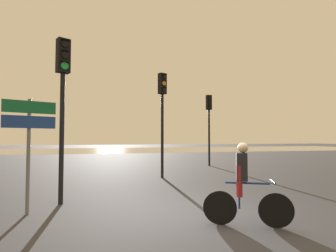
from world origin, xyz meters
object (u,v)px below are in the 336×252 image
object	(u,v)px
traffic_light_near_left	(63,88)
direction_sign_post	(29,134)
traffic_light_far_right	(209,116)
traffic_light_center	(162,105)
cyclist	(244,184)

from	to	relation	value
traffic_light_near_left	direction_sign_post	world-z (taller)	traffic_light_near_left
traffic_light_near_left	traffic_light_far_right	xyz separation A→B (m)	(7.33, 7.76, 0.01)
traffic_light_near_left	direction_sign_post	bearing A→B (deg)	26.82
traffic_light_near_left	traffic_light_center	bearing A→B (deg)	-160.08
traffic_light_far_right	cyclist	bearing A→B (deg)	70.83
traffic_light_center	traffic_light_far_right	distance (m)	5.52
traffic_light_far_right	cyclist	xyz separation A→B (m)	(-3.59, -10.37, -2.21)
traffic_light_near_left	cyclist	size ratio (longest dim) A/B	2.67
traffic_light_center	traffic_light_far_right	world-z (taller)	traffic_light_center
traffic_light_center	cyclist	bearing A→B (deg)	66.55
traffic_light_near_left	traffic_light_far_right	world-z (taller)	traffic_light_far_right
traffic_light_far_right	traffic_light_center	bearing A→B (deg)	46.16
traffic_light_center	direction_sign_post	xyz separation A→B (m)	(-4.09, -4.56, -1.34)
direction_sign_post	cyclist	xyz separation A→B (m)	(4.32, -1.82, -0.97)
traffic_light_center	cyclist	world-z (taller)	traffic_light_center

